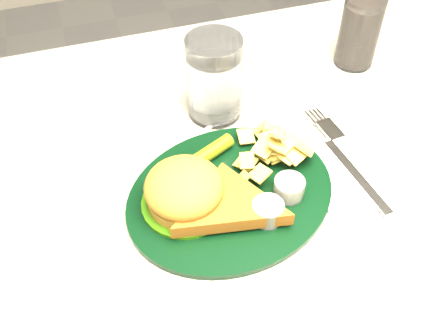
# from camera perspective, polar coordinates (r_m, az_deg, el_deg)

# --- Properties ---
(table) EXTENTS (1.20, 0.80, 0.75)m
(table) POSITION_cam_1_polar(r_m,az_deg,el_deg) (1.00, 1.43, -15.59)
(table) COLOR #ADA99C
(table) RESTS_ON ground
(dinner_plate) EXTENTS (0.34, 0.30, 0.06)m
(dinner_plate) POSITION_cam_1_polar(r_m,az_deg,el_deg) (0.64, 0.79, -1.49)
(dinner_plate) COLOR black
(dinner_plate) RESTS_ON table
(water_glass) EXTENTS (0.10, 0.10, 0.13)m
(water_glass) POSITION_cam_1_polar(r_m,az_deg,el_deg) (0.75, -1.11, 10.22)
(water_glass) COLOR silver
(water_glass) RESTS_ON table
(cola_glass) EXTENTS (0.09, 0.09, 0.12)m
(cola_glass) POSITION_cam_1_polar(r_m,az_deg,el_deg) (0.89, 15.21, 14.81)
(cola_glass) COLOR black
(cola_glass) RESTS_ON table
(fork_napkin) EXTENTS (0.17, 0.21, 0.01)m
(fork_napkin) POSITION_cam_1_polar(r_m,az_deg,el_deg) (0.71, 14.49, -0.25)
(fork_napkin) COLOR white
(fork_napkin) RESTS_ON table
(spoon) EXTENTS (0.05, 0.13, 0.01)m
(spoon) POSITION_cam_1_polar(r_m,az_deg,el_deg) (0.64, -5.51, -6.65)
(spoon) COLOR silver
(spoon) RESTS_ON table
(ramekin) EXTENTS (0.05, 0.05, 0.03)m
(ramekin) POSITION_cam_1_polar(r_m,az_deg,el_deg) (0.74, -23.15, -0.21)
(ramekin) COLOR white
(ramekin) RESTS_ON table
(wrapped_straw) EXTENTS (0.19, 0.15, 0.01)m
(wrapped_straw) POSITION_cam_1_polar(r_m,az_deg,el_deg) (0.74, -3.65, 3.15)
(wrapped_straw) COLOR white
(wrapped_straw) RESTS_ON table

